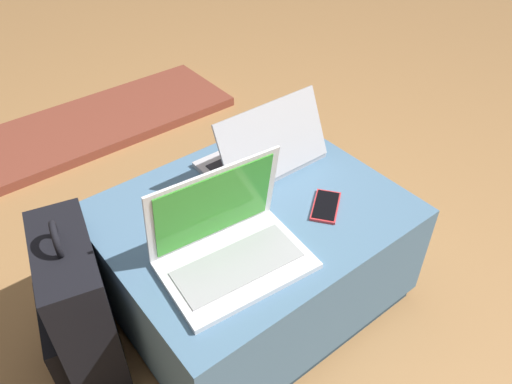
{
  "coord_description": "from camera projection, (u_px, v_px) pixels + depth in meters",
  "views": [
    {
      "loc": [
        -0.66,
        -0.85,
        1.35
      ],
      "look_at": [
        -0.0,
        -0.02,
        0.47
      ],
      "focal_mm": 35.0,
      "sensor_mm": 36.0,
      "label": 1
    }
  ],
  "objects": [
    {
      "name": "ground_plane",
      "position": [
        252.0,
        294.0,
        1.69
      ],
      "size": [
        14.0,
        14.0,
        0.0
      ],
      "primitive_type": "plane",
      "color": "#9E7042"
    },
    {
      "name": "laptop_near",
      "position": [
        229.0,
        244.0,
        1.26
      ],
      "size": [
        0.39,
        0.28,
        0.26
      ],
      "rotation": [
        0.0,
        0.0,
        -0.09
      ],
      "color": "silver",
      "rests_on": "ottoman"
    },
    {
      "name": "laptop_far",
      "position": [
        264.0,
        153.0,
        1.57
      ],
      "size": [
        0.38,
        0.23,
        0.22
      ],
      "rotation": [
        0.0,
        0.0,
        3.13
      ],
      "color": "#B7B7BC",
      "rests_on": "ottoman"
    },
    {
      "name": "fireplace_hearth",
      "position": [
        90.0,
        126.0,
        2.46
      ],
      "size": [
        1.4,
        0.5,
        0.04
      ],
      "color": "brown",
      "rests_on": "ground_plane"
    },
    {
      "name": "ottoman",
      "position": [
        252.0,
        255.0,
        1.56
      ],
      "size": [
        0.84,
        0.68,
        0.39
      ],
      "color": "#2A3D4E",
      "rests_on": "ground_plane"
    },
    {
      "name": "cell_phone",
      "position": [
        326.0,
        206.0,
        1.44
      ],
      "size": [
        0.15,
        0.14,
        0.01
      ],
      "rotation": [
        0.0,
        0.0,
        5.36
      ],
      "color": "red",
      "rests_on": "ottoman"
    },
    {
      "name": "backpack",
      "position": [
        79.0,
        311.0,
        1.36
      ],
      "size": [
        0.25,
        0.36,
        0.55
      ],
      "rotation": [
        0.0,
        0.0,
        -1.81
      ],
      "color": "black",
      "rests_on": "ground_plane"
    }
  ]
}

